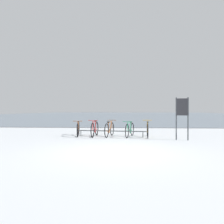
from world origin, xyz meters
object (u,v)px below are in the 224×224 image
object	(u,v)px
bicycle_3	(130,130)
info_sign	(182,111)
bicycle_1	(95,129)
bicycle_4	(148,130)
bicycle_0	(78,129)
bicycle_2	(109,129)

from	to	relation	value
bicycle_3	info_sign	xyz separation A→B (m)	(2.28, -1.15, 0.91)
bicycle_1	bicycle_3	distance (m)	1.76
bicycle_3	bicycle_4	size ratio (longest dim) A/B	0.96
bicycle_4	info_sign	world-z (taller)	info_sign
bicycle_0	bicycle_2	xyz separation A→B (m)	(1.64, -0.29, 0.01)
bicycle_3	info_sign	size ratio (longest dim) A/B	0.89
bicycle_0	bicycle_1	bearing A→B (deg)	-15.62
bicycle_0	bicycle_4	bearing A→B (deg)	-6.73
bicycle_0	info_sign	size ratio (longest dim) A/B	0.93
bicycle_1	info_sign	distance (m)	4.30
bicycle_4	info_sign	bearing A→B (deg)	-35.68
bicycle_4	info_sign	distance (m)	1.96
bicycle_2	bicycle_4	world-z (taller)	bicycle_4
bicycle_2	bicycle_4	xyz separation A→B (m)	(1.87, -0.13, 0.01)
bicycle_1	bicycle_3	world-z (taller)	bicycle_1
bicycle_0	bicycle_4	xyz separation A→B (m)	(3.51, -0.41, 0.02)
bicycle_2	info_sign	distance (m)	3.59
info_sign	bicycle_4	bearing A→B (deg)	144.32
bicycle_0	bicycle_2	size ratio (longest dim) A/B	1.04
bicycle_1	bicycle_3	size ratio (longest dim) A/B	1.01
bicycle_1	info_sign	world-z (taller)	info_sign
bicycle_2	bicycle_1	bearing A→B (deg)	176.93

